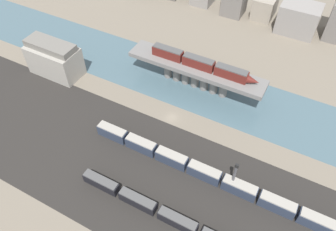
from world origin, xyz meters
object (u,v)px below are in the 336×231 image
train_yard_near (162,213)px  train_yard_mid (208,174)px  warehouse_building (54,59)px  signal_tower (234,176)px  train_on_bridge (202,64)px

train_yard_near → train_yard_mid: train_yard_mid is taller
warehouse_building → train_yard_near: bearing=-27.4°
warehouse_building → signal_tower: bearing=-11.9°
train_on_bridge → train_yard_mid: train_on_bridge is taller
train_yard_mid → train_on_bridge: bearing=117.3°
signal_tower → warehouse_building: bearing=168.1°
train_yard_near → warehouse_building: bearing=152.6°
train_on_bridge → train_yard_mid: 40.03m
train_yard_mid → signal_tower: signal_tower is taller
train_on_bridge → signal_tower: size_ratio=3.45×
train_yard_mid → signal_tower: (7.20, 0.36, 3.86)m
train_on_bridge → signal_tower: (25.09, -34.27, -5.21)m
train_yard_near → train_yard_mid: bearing=69.5°
train_yard_mid → signal_tower: size_ratio=6.70×
train_on_bridge → train_yard_mid: bearing=-62.7°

